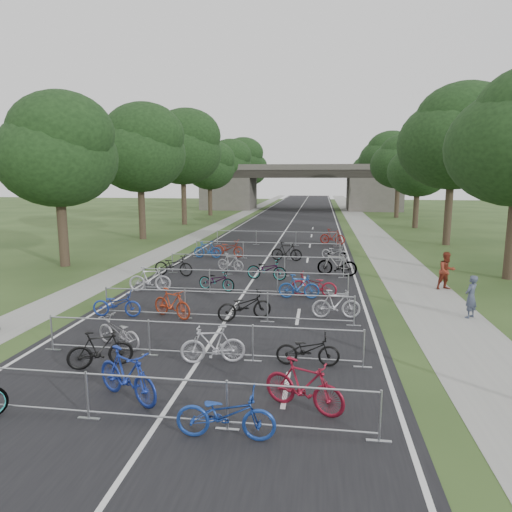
% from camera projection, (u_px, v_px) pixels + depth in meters
% --- Properties ---
extents(ground, '(200.00, 200.00, 0.00)m').
position_uv_depth(ground, '(157.00, 424.00, 9.68)').
color(ground, '#2B421C').
rests_on(ground, ground).
extents(road, '(11.00, 140.00, 0.01)m').
position_uv_depth(road, '(294.00, 218.00, 58.45)').
color(road, black).
rests_on(road, ground).
extents(sidewalk_right, '(3.00, 140.00, 0.01)m').
position_uv_depth(sidewalk_right, '(358.00, 218.00, 57.35)').
color(sidewalk_right, gray).
rests_on(sidewalk_right, ground).
extents(sidewalk_left, '(2.00, 140.00, 0.01)m').
position_uv_depth(sidewalk_left, '(237.00, 217.00, 59.49)').
color(sidewalk_left, gray).
rests_on(sidewalk_left, ground).
extents(lane_markings, '(0.12, 140.00, 0.00)m').
position_uv_depth(lane_markings, '(294.00, 218.00, 58.45)').
color(lane_markings, silver).
rests_on(lane_markings, ground).
extents(overpass_bridge, '(31.00, 8.00, 7.05)m').
position_uv_depth(overpass_bridge, '(300.00, 187.00, 72.48)').
color(overpass_bridge, '#4C4943').
rests_on(overpass_bridge, ground).
extents(tree_left_0, '(6.72, 6.72, 10.25)m').
position_uv_depth(tree_left_0, '(58.00, 153.00, 25.68)').
color(tree_left_0, '#33261C').
rests_on(tree_left_0, ground).
extents(tree_left_1, '(7.56, 7.56, 11.53)m').
position_uv_depth(tree_left_1, '(140.00, 150.00, 37.24)').
color(tree_left_1, '#33261C').
rests_on(tree_left_1, ground).
extents(tree_right_1, '(8.18, 8.18, 12.47)m').
position_uv_depth(tree_right_1, '(455.00, 140.00, 33.76)').
color(tree_right_1, '#33261C').
rests_on(tree_right_1, ground).
extents(tree_left_2, '(8.40, 8.40, 12.81)m').
position_uv_depth(tree_left_2, '(183.00, 149.00, 48.81)').
color(tree_left_2, '#33261C').
rests_on(tree_left_2, ground).
extents(tree_right_2, '(6.16, 6.16, 9.39)m').
position_uv_depth(tree_right_2, '(420.00, 169.00, 45.80)').
color(tree_right_2, '#33261C').
rests_on(tree_right_2, ground).
extents(tree_left_3, '(6.72, 6.72, 10.25)m').
position_uv_depth(tree_left_3, '(210.00, 167.00, 60.79)').
color(tree_left_3, '#33261C').
rests_on(tree_left_3, ground).
extents(tree_right_3, '(7.17, 7.17, 10.93)m').
position_uv_depth(tree_right_3, '(400.00, 163.00, 57.33)').
color(tree_right_3, '#33261C').
rests_on(tree_right_3, ground).
extents(tree_left_4, '(7.56, 7.56, 11.53)m').
position_uv_depth(tree_left_4, '(228.00, 163.00, 72.36)').
color(tree_left_4, '#33261C').
rests_on(tree_left_4, ground).
extents(tree_right_4, '(8.18, 8.18, 12.47)m').
position_uv_depth(tree_right_4, '(387.00, 159.00, 68.87)').
color(tree_right_4, '#33261C').
rests_on(tree_right_4, ground).
extents(tree_left_5, '(8.40, 8.40, 12.81)m').
position_uv_depth(tree_left_5, '(241.00, 161.00, 83.92)').
color(tree_left_5, '#33261C').
rests_on(tree_left_5, ground).
extents(tree_right_5, '(6.16, 6.16, 9.39)m').
position_uv_depth(tree_right_5, '(377.00, 172.00, 80.91)').
color(tree_right_5, '#33261C').
rests_on(tree_right_5, ground).
extents(tree_left_6, '(6.72, 6.72, 10.25)m').
position_uv_depth(tree_left_6, '(251.00, 170.00, 95.91)').
color(tree_left_6, '#33261C').
rests_on(tree_left_6, ground).
extents(tree_right_6, '(7.17, 7.17, 10.93)m').
position_uv_depth(tree_right_6, '(370.00, 168.00, 92.45)').
color(tree_right_6, '#33261C').
rests_on(tree_right_6, ground).
extents(barrier_row_0, '(9.70, 0.08, 1.10)m').
position_uv_depth(barrier_row_0, '(156.00, 401.00, 9.59)').
color(barrier_row_0, '#A0A3A8').
rests_on(barrier_row_0, ground).
extents(barrier_row_1, '(9.70, 0.08, 1.10)m').
position_uv_depth(barrier_row_1, '(200.00, 341.00, 13.10)').
color(barrier_row_1, '#A0A3A8').
rests_on(barrier_row_1, ground).
extents(barrier_row_2, '(9.70, 0.08, 1.10)m').
position_uv_depth(barrier_row_2, '(226.00, 306.00, 16.61)').
color(barrier_row_2, '#A0A3A8').
rests_on(barrier_row_2, ground).
extents(barrier_row_3, '(9.70, 0.08, 1.10)m').
position_uv_depth(barrier_row_3, '(243.00, 282.00, 20.32)').
color(barrier_row_3, '#A0A3A8').
rests_on(barrier_row_3, ground).
extents(barrier_row_4, '(9.70, 0.08, 1.10)m').
position_uv_depth(barrier_row_4, '(256.00, 265.00, 24.22)').
color(barrier_row_4, '#A0A3A8').
rests_on(barrier_row_4, ground).
extents(barrier_row_5, '(9.70, 0.08, 1.10)m').
position_uv_depth(barrier_row_5, '(267.00, 250.00, 29.10)').
color(barrier_row_5, '#A0A3A8').
rests_on(barrier_row_5, ground).
extents(barrier_row_6, '(9.70, 0.08, 1.10)m').
position_uv_depth(barrier_row_6, '(276.00, 238.00, 34.95)').
color(barrier_row_6, '#A0A3A8').
rests_on(barrier_row_6, ground).
extents(bike_1, '(2.11, 1.56, 1.26)m').
position_uv_depth(bike_1, '(127.00, 375.00, 10.62)').
color(bike_1, navy).
rests_on(bike_1, ground).
extents(bike_2, '(2.04, 0.76, 1.06)m').
position_uv_depth(bike_2, '(226.00, 414.00, 9.06)').
color(bike_2, navy).
rests_on(bike_2, ground).
extents(bike_3, '(2.02, 1.32, 1.18)m').
position_uv_depth(bike_3, '(304.00, 386.00, 10.16)').
color(bike_3, maroon).
rests_on(bike_3, ground).
extents(bike_4, '(1.78, 1.26, 1.05)m').
position_uv_depth(bike_4, '(100.00, 349.00, 12.48)').
color(bike_4, black).
rests_on(bike_4, ground).
extents(bike_5, '(1.91, 1.35, 0.95)m').
position_uv_depth(bike_5, '(118.00, 332.00, 14.00)').
color(bike_5, '#97969D').
rests_on(bike_5, ground).
extents(bike_6, '(1.89, 0.91, 1.09)m').
position_uv_depth(bike_6, '(213.00, 345.00, 12.75)').
color(bike_6, '#A5A5AD').
rests_on(bike_6, ground).
extents(bike_7, '(1.78, 0.68, 0.92)m').
position_uv_depth(bike_7, '(308.00, 350.00, 12.62)').
color(bike_7, black).
rests_on(bike_7, ground).
extents(bike_8, '(1.88, 0.76, 0.97)m').
position_uv_depth(bike_8, '(117.00, 304.00, 17.05)').
color(bike_8, navy).
rests_on(bike_8, ground).
extents(bike_9, '(1.87, 1.29, 1.10)m').
position_uv_depth(bike_9, '(172.00, 304.00, 16.90)').
color(bike_9, '#A03117').
rests_on(bike_9, ground).
extents(bike_10, '(2.14, 1.56, 1.07)m').
position_uv_depth(bike_10, '(245.00, 306.00, 16.64)').
color(bike_10, black).
rests_on(bike_10, ground).
extents(bike_11, '(1.85, 0.71, 1.08)m').
position_uv_depth(bike_11, '(336.00, 304.00, 16.84)').
color(bike_11, '#9D9EA4').
rests_on(bike_11, ground).
extents(bike_12, '(1.98, 0.82, 1.15)m').
position_uv_depth(bike_12, '(150.00, 279.00, 20.79)').
color(bike_12, '#A5A5AD').
rests_on(bike_12, ground).
extents(bike_13, '(1.94, 1.12, 0.96)m').
position_uv_depth(bike_13, '(217.00, 280.00, 20.96)').
color(bike_13, '#A0A3A8').
rests_on(bike_13, ground).
extents(bike_14, '(1.78, 0.53, 1.06)m').
position_uv_depth(bike_14, '(299.00, 287.00, 19.57)').
color(bike_14, navy).
rests_on(bike_14, ground).
extents(bike_15, '(2.10, 1.02, 1.06)m').
position_uv_depth(bike_15, '(314.00, 285.00, 19.89)').
color(bike_15, maroon).
rests_on(bike_15, ground).
extents(bike_16, '(2.24, 1.01, 1.14)m').
position_uv_depth(bike_16, '(174.00, 265.00, 24.12)').
color(bike_16, black).
rests_on(bike_16, ground).
extents(bike_17, '(1.72, 1.01, 1.00)m').
position_uv_depth(bike_17, '(230.00, 262.00, 25.30)').
color(bike_17, '#9B9AA1').
rests_on(bike_17, ground).
extents(bike_18, '(2.15, 1.03, 1.09)m').
position_uv_depth(bike_18, '(267.00, 269.00, 23.17)').
color(bike_18, '#A0A3A8').
rests_on(bike_18, ground).
extents(bike_19, '(2.17, 0.96, 1.26)m').
position_uv_depth(bike_19, '(337.00, 264.00, 24.10)').
color(bike_19, '#A0A3A8').
rests_on(bike_19, ground).
extents(bike_20, '(1.88, 0.65, 1.11)m').
position_uv_depth(bike_20, '(208.00, 250.00, 29.36)').
color(bike_20, navy).
rests_on(bike_20, ground).
extents(bike_21, '(2.28, 1.26, 1.14)m').
position_uv_depth(bike_21, '(229.00, 248.00, 29.78)').
color(bike_21, maroon).
rests_on(bike_21, ground).
extents(bike_22, '(2.01, 0.78, 1.17)m').
position_uv_depth(bike_22, '(287.00, 252.00, 28.39)').
color(bike_22, black).
rests_on(bike_22, ground).
extents(bike_23, '(1.90, 1.38, 0.95)m').
position_uv_depth(bike_23, '(335.00, 252.00, 28.86)').
color(bike_23, '#ADACB4').
rests_on(bike_23, ground).
extents(bike_27, '(2.05, 1.11, 1.19)m').
position_uv_depth(bike_27, '(332.00, 237.00, 35.30)').
color(bike_27, maroon).
rests_on(bike_27, ground).
extents(pedestrian_a, '(0.69, 0.69, 1.61)m').
position_uv_depth(pedestrian_a, '(471.00, 297.00, 16.85)').
color(pedestrian_a, '#384055').
rests_on(pedestrian_a, ground).
extents(pedestrian_b, '(1.04, 0.94, 1.76)m').
position_uv_depth(pedestrian_b, '(447.00, 271.00, 21.11)').
color(pedestrian_b, maroon).
rests_on(pedestrian_b, ground).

